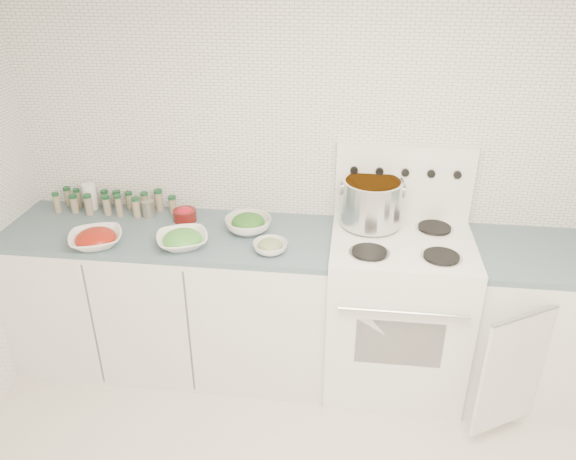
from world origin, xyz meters
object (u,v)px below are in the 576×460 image
object	(u,v)px
bowl_snowpea	(182,239)
stock_pot	(372,200)
stove	(396,307)
bowl_tomato	(96,239)

from	to	relation	value
bowl_snowpea	stock_pot	bearing A→B (deg)	17.03
stock_pot	bowl_snowpea	xyz separation A→B (m)	(-0.99, -0.30, -0.15)
stock_pot	stove	bearing A→B (deg)	-40.91
bowl_tomato	stove	bearing A→B (deg)	7.03
stove	stock_pot	size ratio (longest dim) A/B	3.84
stove	bowl_snowpea	world-z (taller)	stove
stove	bowl_snowpea	xyz separation A→B (m)	(-1.17, -0.15, 0.44)
bowl_tomato	bowl_snowpea	size ratio (longest dim) A/B	1.03
bowl_snowpea	stove	bearing A→B (deg)	7.46
stove	bowl_tomato	xyz separation A→B (m)	(-1.63, -0.20, 0.44)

